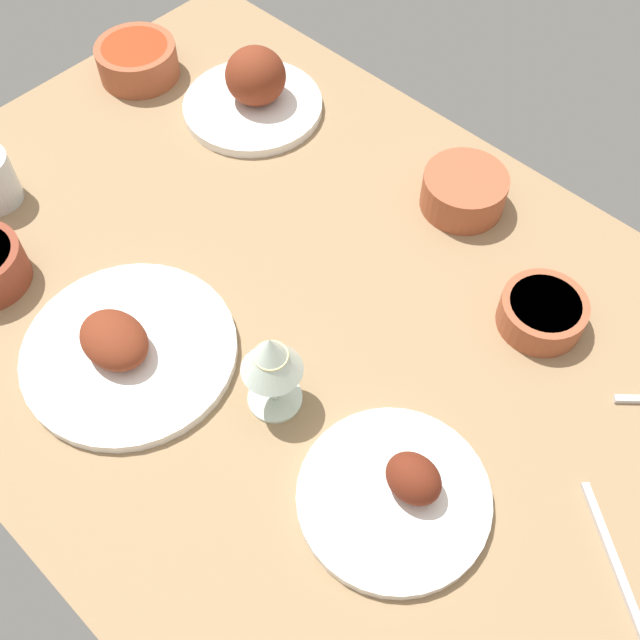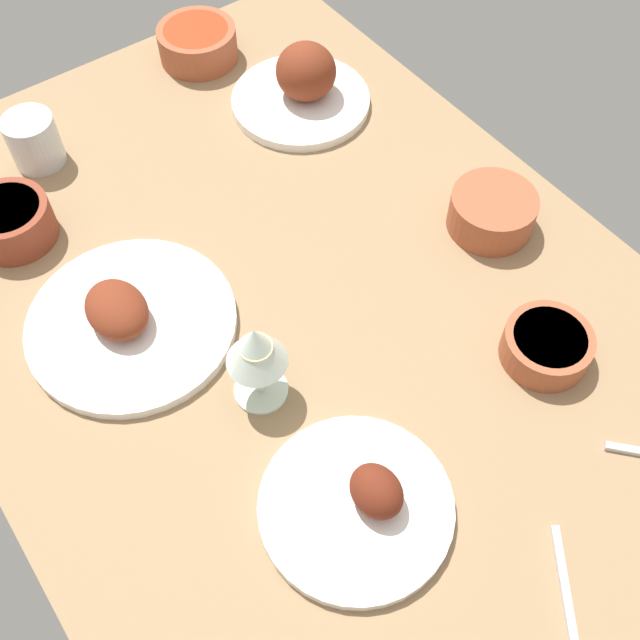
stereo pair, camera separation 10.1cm
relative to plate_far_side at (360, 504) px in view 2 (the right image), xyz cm
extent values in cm
cube|color=#937551|center=(-23.11, 11.28, -3.47)|extent=(140.00, 90.00, 4.00)
cylinder|color=white|center=(-0.16, -0.44, -0.67)|extent=(22.82, 22.82, 1.60)
ellipsoid|color=#602314|center=(0.63, 1.72, 2.64)|extent=(6.90, 5.63, 5.45)
cylinder|color=white|center=(-61.64, 35.57, -0.67)|extent=(23.25, 23.25, 1.60)
ellipsoid|color=maroon|center=(-61.94, 36.99, 4.46)|extent=(10.01, 9.92, 9.41)
cylinder|color=white|center=(-38.38, -9.01, -0.67)|extent=(28.32, 28.32, 1.60)
ellipsoid|color=maroon|center=(-39.17, -10.09, 2.55)|extent=(10.12, 7.81, 5.27)
cylinder|color=#A35133|center=(-2.21, 32.44, 0.81)|extent=(11.56, 11.56, 4.57)
cylinder|color=white|center=(-2.21, 32.44, 2.60)|extent=(9.48, 9.48, 1.00)
cylinder|color=#A35133|center=(-22.64, 42.49, 1.42)|extent=(12.63, 12.63, 5.78)
cylinder|color=#D6BC70|center=(-22.64, 42.49, 3.81)|extent=(10.36, 10.36, 1.00)
cylinder|color=#A35133|center=(-82.58, 28.38, 1.45)|extent=(13.74, 13.74, 5.84)
cylinder|color=#9E3314|center=(-82.58, 28.38, 3.87)|extent=(11.27, 11.27, 1.00)
cylinder|color=brown|center=(-62.74, -14.95, 1.61)|extent=(12.01, 12.01, 6.16)
cylinder|color=#4C192D|center=(-62.74, -14.95, 4.19)|extent=(9.85, 9.85, 1.00)
cylinder|color=silver|center=(-19.81, -0.52, -1.22)|extent=(7.00, 7.00, 0.50)
cylinder|color=silver|center=(-19.81, -0.52, 2.53)|extent=(1.00, 1.00, 7.00)
cone|color=silver|center=(-19.81, -0.52, 9.28)|extent=(7.60, 7.60, 6.50)
cylinder|color=beige|center=(-19.81, -0.52, 7.83)|extent=(4.18, 4.18, 2.80)
cylinder|color=silver|center=(-75.37, -5.39, 2.63)|extent=(7.96, 7.96, 8.19)
cube|color=silver|center=(22.17, 11.45, -1.07)|extent=(14.78, 11.40, 0.80)
camera|label=1|loc=(15.99, -29.96, 84.17)|focal=42.60mm
camera|label=2|loc=(22.67, -22.39, 84.17)|focal=42.60mm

